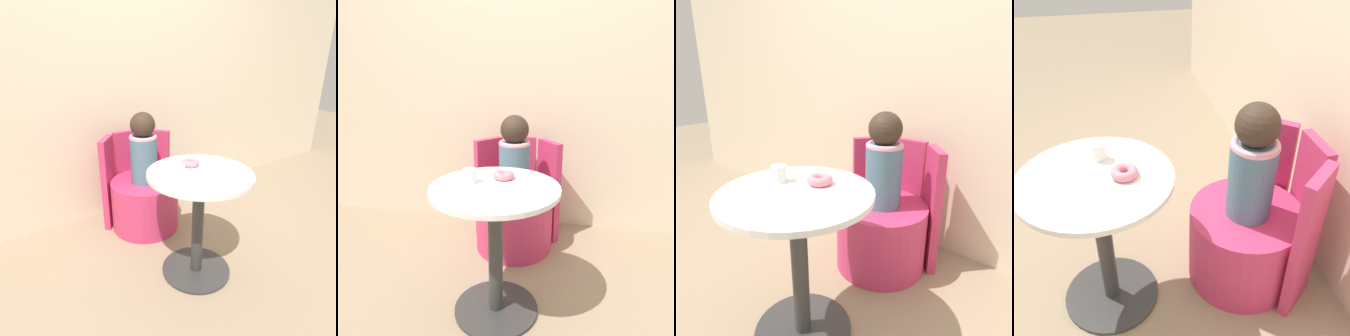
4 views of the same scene
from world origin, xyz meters
TOP-DOWN VIEW (x-y plane):
  - ground_plane at (0.00, 0.00)m, footprint 12.00×12.00m
  - back_wall at (0.00, 1.13)m, footprint 6.00×0.06m
  - round_table at (-0.02, -0.00)m, footprint 0.64×0.64m
  - tub_chair at (-0.03, 0.68)m, footprint 0.55×0.55m
  - booth_backrest at (-0.03, 0.91)m, footprint 0.65×0.24m
  - child_figure at (-0.03, 0.68)m, footprint 0.22×0.22m
  - donut at (-0.00, 0.12)m, footprint 0.11×0.11m
  - cup at (-0.15, 0.03)m, footprint 0.07×0.07m

SIDE VIEW (x-z plane):
  - ground_plane at x=0.00m, z-range 0.00..0.00m
  - tub_chair at x=-0.03m, z-range 0.00..0.42m
  - booth_backrest at x=-0.03m, z-range 0.00..0.77m
  - round_table at x=-0.02m, z-range 0.13..0.86m
  - child_figure at x=-0.03m, z-range 0.41..0.97m
  - donut at x=0.00m, z-range 0.73..0.77m
  - cup at x=-0.15m, z-range 0.73..0.80m
  - back_wall at x=0.00m, z-range 0.00..2.40m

